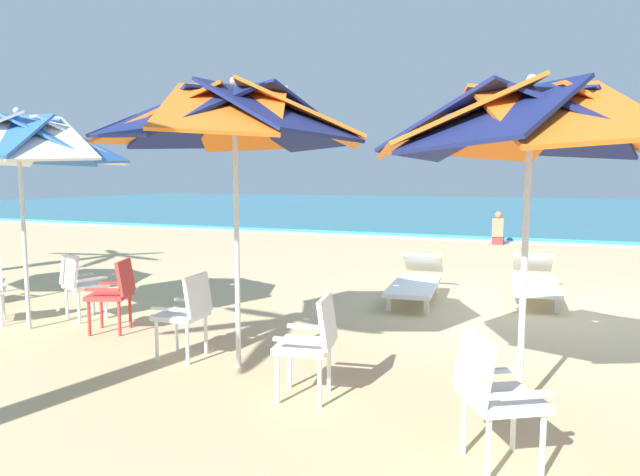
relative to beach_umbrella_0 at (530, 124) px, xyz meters
The scene contains 14 objects.
ground_plane 4.04m from the beach_umbrella_0, 85.55° to the left, with size 80.00×80.00×0.00m, color #D3B784.
sea 30.63m from the beach_umbrella_0, 89.51° to the left, with size 80.00×36.00×0.10m, color teal.
surf_foam 12.46m from the beach_umbrella_0, 88.78° to the left, with size 80.00×0.70×0.01m, color white.
beach_umbrella_0 is the anchor object (origin of this frame).
plastic_chair_0 1.96m from the beach_umbrella_0, 98.33° to the right, with size 0.62×0.61×0.87m.
beach_umbrella_1 2.58m from the beach_umbrella_0, behind, with size 2.57×2.57×2.75m.
plastic_chair_1 3.62m from the beach_umbrella_0, behind, with size 0.49×0.47×0.87m.
plastic_chair_2 2.39m from the beach_umbrella_0, 168.20° to the right, with size 0.53×0.50×0.87m.
beach_umbrella_2 5.63m from the beach_umbrella_0, behind, with size 2.48×2.48×2.65m.
plastic_chair_3 5.71m from the beach_umbrella_0, behind, with size 0.57×0.59×0.87m.
plastic_chair_5 4.90m from the beach_umbrella_0, behind, with size 0.59×0.57×0.87m.
sun_lounger_1 4.83m from the beach_umbrella_0, 89.11° to the left, with size 0.73×2.17×0.62m.
sun_lounger_2 4.49m from the beach_umbrella_0, 113.23° to the left, with size 0.78×2.18×0.62m.
beachgoer_seated 11.79m from the beach_umbrella_0, 94.68° to the left, with size 0.30×0.93×0.92m.
Camera 1 is at (-0.17, -7.76, 1.82)m, focal length 30.83 mm.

